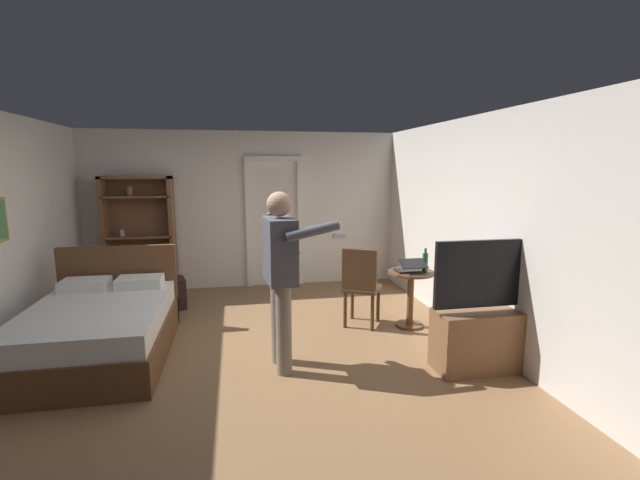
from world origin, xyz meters
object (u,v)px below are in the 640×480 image
object	(u,v)px
wooden_chair	(361,284)
suitcase_dark	(160,292)
bed	(100,328)
bottle_on_table	(425,262)
tv_flatscreen	(485,330)
side_table	(411,290)
person_blue_shirt	(281,267)
bookshelf	(140,231)
suitcase_small	(168,294)
laptop	(410,268)

from	to	relation	value
wooden_chair	suitcase_dark	distance (m)	2.93
bed	bottle_on_table	distance (m)	3.68
wooden_chair	suitcase_dark	xyz separation A→B (m)	(-2.57, 1.36, -0.36)
tv_flatscreen	wooden_chair	distance (m)	1.59
side_table	person_blue_shirt	xyz separation A→B (m)	(-1.67, -0.82, 0.55)
tv_flatscreen	side_table	world-z (taller)	tv_flatscreen
side_table	tv_flatscreen	bearing A→B (deg)	-78.20
tv_flatscreen	person_blue_shirt	world-z (taller)	person_blue_shirt
person_blue_shirt	suitcase_dark	xyz separation A→B (m)	(-1.50, 2.29, -0.83)
suitcase_dark	person_blue_shirt	bearing A→B (deg)	-73.52
bed	wooden_chair	xyz separation A→B (m)	(2.90, 0.31, 0.24)
wooden_chair	person_blue_shirt	size ratio (longest dim) A/B	0.57
bookshelf	suitcase_dark	xyz separation A→B (m)	(0.36, -0.66, -0.80)
bed	suitcase_small	xyz separation A→B (m)	(0.46, 1.49, -0.09)
wooden_chair	laptop	bearing A→B (deg)	-14.39
laptop	suitcase_small	world-z (taller)	laptop
side_table	suitcase_dark	distance (m)	3.51
bed	side_table	world-z (taller)	bed
side_table	wooden_chair	world-z (taller)	wooden_chair
tv_flatscreen	side_table	xyz separation A→B (m)	(-0.26, 1.23, 0.07)
side_table	bookshelf	bearing A→B (deg)	148.93
laptop	bottle_on_table	world-z (taller)	bottle_on_table
tv_flatscreen	bottle_on_table	bearing A→B (deg)	95.80
laptop	bottle_on_table	bearing A→B (deg)	-12.20
suitcase_dark	side_table	bearing A→B (deg)	-41.61
bookshelf	suitcase_dark	distance (m)	1.10
side_table	suitcase_dark	bearing A→B (deg)	155.18
tv_flatscreen	bed	bearing A→B (deg)	164.74
laptop	person_blue_shirt	world-z (taller)	person_blue_shirt
bookshelf	tv_flatscreen	bearing A→B (deg)	-41.55
bookshelf	tv_flatscreen	distance (m)	5.10
side_table	laptop	xyz separation A→B (m)	(-0.03, -0.04, 0.29)
suitcase_small	tv_flatscreen	bearing A→B (deg)	-51.06
laptop	bottle_on_table	distance (m)	0.19
bookshelf	wooden_chair	size ratio (longest dim) A/B	1.84
person_blue_shirt	suitcase_dark	distance (m)	2.86
person_blue_shirt	suitcase_small	xyz separation A→B (m)	(-1.37, 2.11, -0.81)
tv_flatscreen	suitcase_dark	world-z (taller)	tv_flatscreen
tv_flatscreen	wooden_chair	bearing A→B (deg)	122.88
bed	laptop	world-z (taller)	bed
laptop	bed	bearing A→B (deg)	-177.36
bottle_on_table	tv_flatscreen	bearing A→B (deg)	-84.20
bottle_on_table	side_table	bearing A→B (deg)	150.26
bookshelf	person_blue_shirt	distance (m)	3.49
laptop	suitcase_small	xyz separation A→B (m)	(-3.01, 1.33, -0.54)
suitcase_dark	suitcase_small	xyz separation A→B (m)	(0.13, -0.18, 0.02)
side_table	wooden_chair	xyz separation A→B (m)	(-0.60, 0.10, 0.08)
wooden_chair	bottle_on_table	bearing A→B (deg)	-13.89
bookshelf	bottle_on_table	bearing A→B (deg)	-31.02
laptop	tv_flatscreen	bearing A→B (deg)	-76.39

